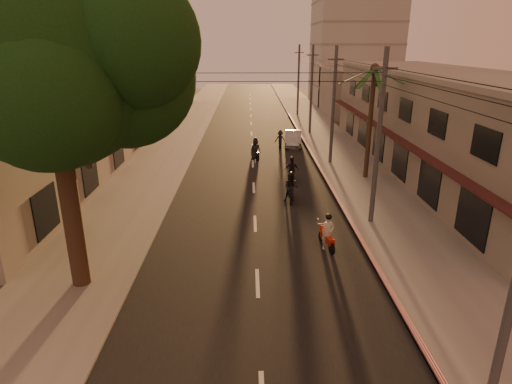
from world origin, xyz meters
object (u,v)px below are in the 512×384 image
scooter_red (328,233)px  scooter_mid_b (292,170)px  scooter_mid_a (291,188)px  scooter_far_b (280,140)px  scooter_far_a (255,150)px  palm_tree (374,75)px  parked_car (293,138)px  broadleaf_tree (62,64)px

scooter_red → scooter_mid_b: bearing=81.2°
scooter_mid_a → scooter_far_b: size_ratio=1.14×
scooter_mid_b → scooter_red: bearing=-84.1°
scooter_red → scooter_far_a: size_ratio=0.96×
palm_tree → scooter_far_b: size_ratio=4.87×
scooter_mid_a → scooter_mid_b: size_ratio=1.08×
scooter_red → parked_car: 21.34m
scooter_mid_a → scooter_far_a: scooter_mid_a is taller
scooter_far_a → scooter_mid_a: bearing=-95.9°
broadleaf_tree → scooter_red: (9.93, 2.87, -7.69)m
scooter_mid_a → parked_car: scooter_mid_a is taller
broadleaf_tree → scooter_mid_a: size_ratio=6.30×
scooter_far_a → parked_car: (3.63, 5.03, -0.15)m
scooter_far_a → scooter_mid_b: bearing=-85.0°
scooter_red → scooter_mid_a: bearing=87.3°
scooter_red → scooter_far_b: size_ratio=1.06×
scooter_far_b → parked_car: 1.51m
palm_tree → scooter_red: size_ratio=4.60×
scooter_far_a → parked_car: size_ratio=0.43×
scooter_far_a → scooter_far_b: bearing=43.6°
scooter_red → scooter_far_a: bearing=88.3°
parked_car → broadleaf_tree: bearing=-106.7°
scooter_mid_a → parked_car: (1.64, 14.94, -0.16)m
scooter_mid_a → parked_car: size_ratio=0.44×
broadleaf_tree → palm_tree: bearing=43.5°
broadleaf_tree → scooter_far_a: bearing=70.3°
broadleaf_tree → scooter_far_b: 26.30m
broadleaf_tree → scooter_red: size_ratio=6.79×
scooter_red → scooter_far_a: 16.59m
scooter_mid_b → scooter_mid_a: bearing=-93.9°
palm_tree → scooter_red: bearing=-113.1°
scooter_far_b → parked_car: scooter_far_b is taller
palm_tree → parked_car: size_ratio=1.89×
broadleaf_tree → parked_car: bearing=66.6°
parked_car → scooter_mid_b: bearing=-89.6°
palm_tree → broadleaf_tree: bearing=-136.5°
palm_tree → scooter_mid_a: (-5.78, -4.59, -6.30)m
scooter_far_a → parked_car: bearing=36.9°
scooter_mid_a → parked_car: bearing=89.1°
scooter_far_b → parked_car: bearing=35.6°
scooter_red → parked_car: size_ratio=0.41×
palm_tree → parked_car: palm_tree is taller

